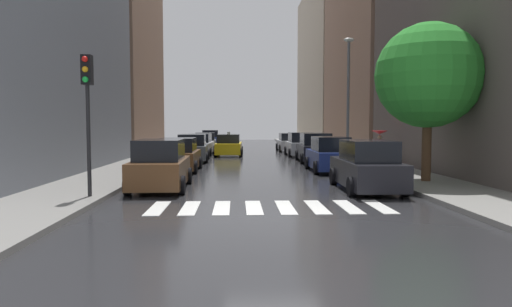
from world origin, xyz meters
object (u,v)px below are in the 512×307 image
parked_car_right_nearest (367,167)px  parked_car_right_third (315,149)px  parked_car_left_fourth (200,145)px  parked_car_left_fifth (205,142)px  street_tree_right (428,76)px  lamp_post_right (348,91)px  parked_car_left_third (193,149)px  parked_car_right_fifth (289,143)px  parked_car_right_second (330,155)px  taxi_midroad (229,146)px  pedestrian_foreground (379,140)px  parked_car_left_sixth (210,139)px  parked_car_left_second (179,156)px  traffic_light_left_corner (87,94)px  parked_car_right_fourth (301,145)px  parked_car_left_nearest (160,166)px

parked_car_right_nearest → parked_car_right_third: bearing=-0.2°
parked_car_left_fourth → parked_car_left_fifth: (-0.02, 6.50, -0.01)m
street_tree_right → lamp_post_right: bearing=96.1°
parked_car_left_third → parked_car_right_fifth: (7.47, 10.95, -0.06)m
parked_car_right_second → taxi_midroad: bearing=23.8°
taxi_midroad → parked_car_right_second: bearing=-154.5°
parked_car_left_fifth → pedestrian_foreground: 20.24m
pedestrian_foreground → taxi_midroad: bearing=10.4°
parked_car_left_third → parked_car_right_second: 10.15m
parked_car_left_sixth → pedestrian_foreground: (10.65, -23.66, 0.67)m
parked_car_left_second → traffic_light_left_corner: bearing=170.3°
taxi_midroad → pedestrian_foreground: size_ratio=2.47×
street_tree_right → parked_car_left_fifth: bearing=112.8°
parked_car_left_second → parked_car_left_third: 6.41m
parked_car_left_second → taxi_midroad: bearing=-11.0°
parked_car_right_nearest → parked_car_left_fifth: bearing=17.3°
traffic_light_left_corner → parked_car_right_fourth: bearing=64.8°
parked_car_left_fifth → lamp_post_right: 18.52m
parked_car_left_second → lamp_post_right: lamp_post_right is taller
parked_car_left_nearest → parked_car_left_third: size_ratio=0.90×
parked_car_left_sixth → parked_car_right_third: (7.70, -20.02, 0.03)m
parked_car_left_second → parked_car_right_nearest: (7.58, -6.95, 0.05)m
parked_car_left_nearest → parked_car_left_sixth: (0.00, 31.81, -0.02)m
parked_car_right_third → parked_car_right_fifth: size_ratio=1.03×
parked_car_left_second → parked_car_right_nearest: 10.28m
parked_car_right_second → pedestrian_foreground: 3.96m
traffic_light_left_corner → lamp_post_right: bearing=48.1°
taxi_midroad → lamp_post_right: (7.06, -8.21, 3.52)m
parked_car_left_fifth → parked_car_left_fourth: bearing=178.1°
parked_car_left_third → parked_car_right_third: bearing=-99.0°
parked_car_right_third → taxi_midroad: 8.23m
taxi_midroad → street_tree_right: bearing=-153.0°
parked_car_right_nearest → parked_car_right_fifth: size_ratio=1.04×
taxi_midroad → parked_car_right_fifth: bearing=-40.0°
parked_car_left_second → parked_car_left_nearest: bearing=-178.3°
parked_car_right_third → parked_car_left_fifth: bearing=31.8°
parked_car_right_nearest → street_tree_right: (2.77, 1.41, 3.40)m
parked_car_left_fifth → taxi_midroad: (2.29, -7.38, 0.00)m
parked_car_right_fourth → parked_car_right_fifth: size_ratio=1.04×
parked_car_left_third → pedestrian_foreground: 11.69m
parked_car_right_second → parked_car_left_third: bearing=47.7°
parked_car_right_fourth → traffic_light_left_corner: bearing=155.2°
pedestrian_foreground → parked_car_left_nearest: bearing=96.9°
lamp_post_right → parked_car_left_sixth: bearing=112.7°
parked_car_left_nearest → parked_car_right_nearest: parked_car_left_nearest is taller
parked_car_left_fourth → parked_car_left_fifth: 6.50m
parked_car_left_fourth → parked_car_right_fourth: size_ratio=1.02×
parked_car_left_fourth → parked_car_right_third: parked_car_right_third is taller
pedestrian_foreground → street_tree_right: street_tree_right is taller
parked_car_left_sixth → pedestrian_foreground: 25.95m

